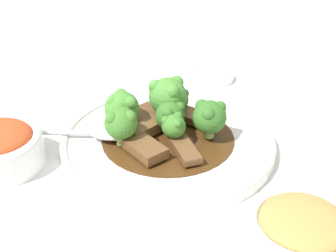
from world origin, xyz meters
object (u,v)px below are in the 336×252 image
serving_spoon (105,131)px  broccoli_floret_2 (122,108)px  beef_strip_3 (195,117)px  beef_strip_4 (145,148)px  broccoli_floret_6 (178,99)px  beef_strip_1 (147,129)px  beef_strip_2 (185,149)px  broccoli_floret_5 (121,122)px  main_plate (168,141)px  broccoli_floret_3 (171,115)px  broccoli_floret_1 (174,126)px  broccoli_floret_4 (168,96)px  broccoli_floret_0 (210,116)px  sauce_dish (214,76)px  beef_strip_0 (142,116)px  side_bowl_appetizer (302,230)px

serving_spoon → broccoli_floret_2: bearing=142.2°
beef_strip_3 → beef_strip_4: size_ratio=0.94×
broccoli_floret_2 → broccoli_floret_6: size_ratio=1.52×
beef_strip_1 → broccoli_floret_2: (-0.01, -0.04, 0.03)m
beef_strip_2 → broccoli_floret_6: 0.11m
broccoli_floret_6 → serving_spoon: 0.12m
beef_strip_3 → broccoli_floret_6: broccoli_floret_6 is taller
beef_strip_1 → broccoli_floret_5: size_ratio=1.22×
serving_spoon → beef_strip_4: bearing=64.9°
main_plate → broccoli_floret_6: size_ratio=8.12×
beef_strip_2 → broccoli_floret_3: (-0.05, -0.03, 0.02)m
beef_strip_1 → beef_strip_3: (-0.05, 0.06, -0.00)m
beef_strip_3 → broccoli_floret_2: (0.04, -0.10, 0.03)m
broccoli_floret_1 → broccoli_floret_5: 0.07m
main_plate → broccoli_floret_3: broccoli_floret_3 is taller
main_plate → broccoli_floret_4: size_ratio=4.56×
broccoli_floret_0 → broccoli_floret_5: 0.12m
beef_strip_2 → beef_strip_3: (-0.08, 0.00, 0.00)m
beef_strip_1 → serving_spoon: bearing=-73.4°
beef_strip_3 → sauce_dish: size_ratio=0.89×
broccoli_floret_1 → main_plate: bearing=-140.4°
main_plate → beef_strip_2: 0.05m
beef_strip_2 → beef_strip_0: bearing=-132.4°
beef_strip_4 → broccoli_floret_2: broccoli_floret_2 is taller
beef_strip_3 → broccoli_floret_3: (0.03, -0.03, 0.02)m
broccoli_floret_3 → broccoli_floret_4: size_ratio=0.67×
beef_strip_0 → serving_spoon: 0.06m
side_bowl_appetizer → beef_strip_3: bearing=-144.8°
broccoli_floret_3 → side_bowl_appetizer: bearing=45.2°
beef_strip_2 → beef_strip_3: 0.08m
sauce_dish → beef_strip_1: bearing=-15.8°
beef_strip_4 → beef_strip_0: bearing=-162.4°
beef_strip_1 → broccoli_floret_0: broccoli_floret_0 is taller
sauce_dish → beef_strip_4: bearing=-11.4°
broccoli_floret_2 → broccoli_floret_4: size_ratio=0.85×
beef_strip_4 → broccoli_floret_6: 0.12m
beef_strip_0 → broccoli_floret_0: size_ratio=1.24×
broccoli_floret_5 → beef_strip_0: bearing=171.7°
main_plate → broccoli_floret_3: 0.04m
broccoli_floret_1 → sauce_dish: 0.25m
broccoli_floret_2 → beef_strip_3: bearing=112.5°
broccoli_floret_6 → broccoli_floret_4: bearing=-22.0°
beef_strip_1 → beef_strip_3: size_ratio=1.04×
beef_strip_0 → beef_strip_3: (-0.01, 0.08, -0.00)m
broccoli_floret_4 → sauce_dish: broccoli_floret_4 is taller
main_plate → side_bowl_appetizer: bearing=47.9°
broccoli_floret_2 → side_bowl_appetizer: 0.29m
beef_strip_2 → broccoli_floret_0: (-0.05, 0.03, 0.03)m
broccoli_floret_1 → broccoli_floret_4: broccoli_floret_4 is taller
main_plate → serving_spoon: bearing=-78.5°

